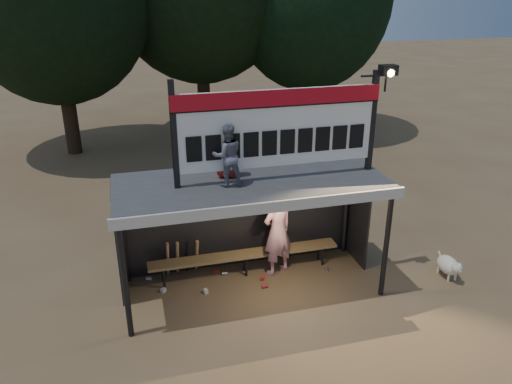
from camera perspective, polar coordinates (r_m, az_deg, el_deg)
ground at (r=10.25m, az=-0.51°, el=-10.80°), size 80.00×80.00×0.00m
player at (r=10.26m, az=2.50°, el=-4.46°), size 0.84×0.71×1.95m
child_a at (r=8.77m, az=-3.28°, el=4.19°), size 0.55×0.43×1.12m
child_b at (r=9.17m, az=-3.29°, el=5.01°), size 0.62×0.49×1.11m
dugout_shelter at (r=9.57m, az=-0.92°, el=-0.77°), size 5.10×2.08×2.32m
scoreboard_assembly at (r=8.99m, az=2.90°, el=7.63°), size 4.10×0.27×1.99m
bench at (r=10.47m, az=-1.28°, el=-7.21°), size 4.00×0.35×0.48m
dog at (r=11.15m, az=21.21°, el=-7.83°), size 0.36×0.81×0.49m
bats at (r=10.53m, az=-8.42°, el=-7.33°), size 0.69×0.35×0.84m
litter at (r=10.42m, az=-3.36°, el=-9.96°), size 3.80×0.99×0.08m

